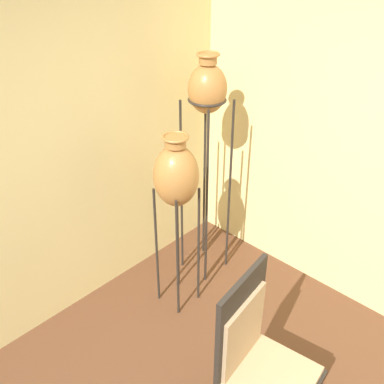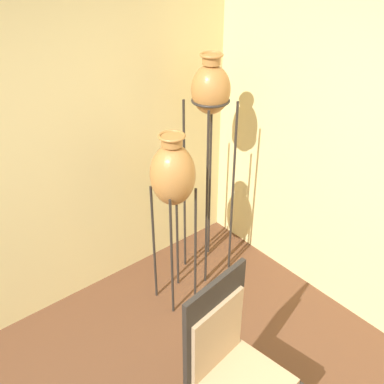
% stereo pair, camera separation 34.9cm
% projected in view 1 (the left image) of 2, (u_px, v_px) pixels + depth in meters
% --- Properties ---
extents(vase_stand_tall, '(0.30, 0.30, 1.93)m').
position_uv_depth(vase_stand_tall, '(207.00, 96.00, 3.31)').
color(vase_stand_tall, '#28231E').
rests_on(vase_stand_tall, ground_plane).
extents(vase_stand_medium, '(0.33, 0.33, 1.49)m').
position_uv_depth(vase_stand_medium, '(176.00, 177.00, 3.18)').
color(vase_stand_medium, '#28231E').
rests_on(vase_stand_medium, ground_plane).
extents(chair, '(0.57, 0.54, 1.15)m').
position_uv_depth(chair, '(258.00, 356.00, 2.54)').
color(chair, '#28231E').
rests_on(chair, ground_plane).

